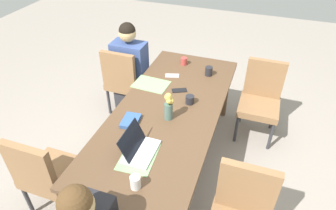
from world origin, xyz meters
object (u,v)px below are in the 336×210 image
object	(u,v)px
laptop_head_left_left_mid	(138,148)
flower_vase	(169,105)
chair_far_left_near	(124,79)
book_red_cover	(131,121)
coffee_mug_near_right	(190,100)
phone_black	(179,90)
phone_silver	(172,76)
coffee_mug_centre_left	(135,182)
person_far_left_near	(131,75)
coffee_mug_centre_right	(209,71)
chair_near_left_far	(261,97)
dining_table	(168,115)
coffee_mug_near_left	(184,61)
chair_far_right_near	(46,172)

from	to	relation	value
laptop_head_left_left_mid	flower_vase	bearing A→B (deg)	-10.36
chair_far_left_near	laptop_head_left_left_mid	size ratio (longest dim) A/B	2.81
book_red_cover	coffee_mug_near_right	bearing A→B (deg)	-48.01
phone_black	phone_silver	bearing A→B (deg)	-83.56
flower_vase	chair_far_left_near	bearing A→B (deg)	46.81
coffee_mug_centre_left	laptop_head_left_left_mid	bearing A→B (deg)	20.84
flower_vase	phone_silver	world-z (taller)	flower_vase
person_far_left_near	laptop_head_left_left_mid	distance (m)	1.56
coffee_mug_near_right	coffee_mug_centre_right	xyz separation A→B (m)	(0.57, -0.05, 0.01)
coffee_mug_centre_right	chair_near_left_far	bearing A→B (deg)	-77.98
flower_vase	laptop_head_left_left_mid	distance (m)	0.49
flower_vase	phone_silver	distance (m)	0.75
coffee_mug_centre_right	phone_silver	world-z (taller)	coffee_mug_centre_right
chair_near_left_far	book_red_cover	world-z (taller)	chair_near_left_far
dining_table	person_far_left_near	xyz separation A→B (m)	(0.77, 0.76, -0.14)
coffee_mug_near_left	flower_vase	bearing A→B (deg)	-170.67
phone_silver	chair_far_left_near	bearing A→B (deg)	-26.79
chair_far_left_near	dining_table	bearing A→B (deg)	-130.27
person_far_left_near	chair_far_right_near	size ratio (longest dim) A/B	1.33
phone_black	phone_silver	distance (m)	0.30
flower_vase	phone_black	xyz separation A→B (m)	(0.45, 0.05, -0.14)
coffee_mug_near_left	coffee_mug_centre_left	size ratio (longest dim) A/B	0.80
chair_far_left_near	coffee_mug_centre_right	distance (m)	1.07
chair_far_left_near	book_red_cover	world-z (taller)	chair_far_left_near
person_far_left_near	phone_black	bearing A→B (deg)	-119.77
dining_table	person_far_left_near	size ratio (longest dim) A/B	1.87
chair_far_right_near	book_red_cover	world-z (taller)	chair_far_right_near
coffee_mug_near_left	coffee_mug_centre_right	distance (m)	0.36
coffee_mug_centre_right	coffee_mug_centre_left	bearing A→B (deg)	175.47
chair_far_left_near	coffee_mug_centre_left	size ratio (longest dim) A/B	8.65
flower_vase	person_far_left_near	bearing A→B (deg)	42.25
dining_table	phone_black	bearing A→B (deg)	-0.89
chair_far_left_near	coffee_mug_near_left	distance (m)	0.78
coffee_mug_near_right	laptop_head_left_left_mid	bearing A→B (deg)	165.22
book_red_cover	phone_black	bearing A→B (deg)	-27.75
chair_near_left_far	chair_far_right_near	size ratio (longest dim) A/B	1.00
chair_far_right_near	coffee_mug_near_left	xyz separation A→B (m)	(1.73, -0.66, 0.28)
coffee_mug_near_left	chair_far_left_near	bearing A→B (deg)	104.35
chair_far_right_near	coffee_mug_centre_right	distance (m)	1.90
chair_far_right_near	book_red_cover	size ratio (longest dim) A/B	4.50
person_far_left_near	coffee_mug_near_left	xyz separation A→B (m)	(0.11, -0.64, 0.25)
dining_table	coffee_mug_centre_left	bearing A→B (deg)	-174.72
coffee_mug_centre_left	phone_silver	bearing A→B (deg)	9.12
laptop_head_left_left_mid	coffee_mug_near_left	world-z (taller)	laptop_head_left_left_mid
person_far_left_near	book_red_cover	distance (m)	1.19
dining_table	coffee_mug_near_left	bearing A→B (deg)	7.40
dining_table	laptop_head_left_left_mid	xyz separation A→B (m)	(-0.59, 0.04, 0.11)
coffee_mug_centre_left	phone_black	xyz separation A→B (m)	(1.24, 0.08, -0.05)
coffee_mug_centre_right	chair_far_left_near	bearing A→B (deg)	92.06
dining_table	book_red_cover	bearing A→B (deg)	139.28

